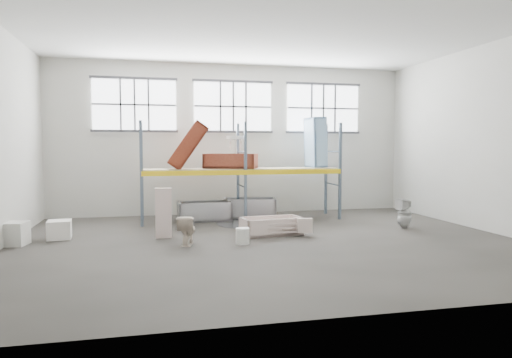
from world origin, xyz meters
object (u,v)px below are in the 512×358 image
object	(u,v)px
bathtub_beige	(271,226)
steel_tub_right	(250,208)
blue_tub_upright	(315,142)
carton_near	(12,234)
steel_tub_left	(205,211)
toilet_white	(404,213)
cistern_tall	(163,213)
bucket	(243,236)
toilet_beige	(187,230)
rust_tub_flat	(231,161)

from	to	relation	value
bathtub_beige	steel_tub_right	size ratio (longest dim) A/B	0.92
bathtub_beige	blue_tub_upright	xyz separation A→B (m)	(2.22, 2.83, 2.17)
carton_near	steel_tub_left	bearing A→B (deg)	28.53
steel_tub_left	blue_tub_upright	size ratio (longest dim) A/B	0.99
toilet_white	carton_near	size ratio (longest dim) A/B	1.36
cistern_tall	steel_tub_right	size ratio (longest dim) A/B	0.74
bucket	cistern_tall	bearing A→B (deg)	145.73
bathtub_beige	toilet_white	world-z (taller)	toilet_white
toilet_beige	blue_tub_upright	bearing A→B (deg)	-126.29
steel_tub_left	blue_tub_upright	distance (m)	4.19
cistern_tall	rust_tub_flat	world-z (taller)	rust_tub_flat
toilet_white	rust_tub_flat	xyz separation A→B (m)	(-4.43, 2.61, 1.40)
cistern_tall	toilet_white	world-z (taller)	cistern_tall
steel_tub_right	blue_tub_upright	distance (m)	2.99
toilet_beige	carton_near	bearing A→B (deg)	2.69
cistern_tall	carton_near	distance (m)	3.44
cistern_tall	rust_tub_flat	bearing A→B (deg)	50.24
steel_tub_right	rust_tub_flat	bearing A→B (deg)	-153.62
toilet_white	bucket	size ratio (longest dim) A/B	2.26
bathtub_beige	steel_tub_right	distance (m)	3.05
steel_tub_right	cistern_tall	bearing A→B (deg)	-135.10
toilet_beige	steel_tub_left	size ratio (longest dim) A/B	0.43
rust_tub_flat	toilet_beige	bearing A→B (deg)	-115.17
rust_tub_flat	bucket	world-z (taller)	rust_tub_flat
steel_tub_left	carton_near	world-z (taller)	steel_tub_left
blue_tub_upright	bucket	distance (m)	5.40
cistern_tall	carton_near	xyz separation A→B (m)	(-3.42, -0.16, -0.35)
bathtub_beige	blue_tub_upright	world-z (taller)	blue_tub_upright
toilet_white	cistern_tall	bearing A→B (deg)	-94.47
bathtub_beige	rust_tub_flat	bearing A→B (deg)	94.35
cistern_tall	rust_tub_flat	distance (m)	3.46
cistern_tall	steel_tub_right	world-z (taller)	cistern_tall
cistern_tall	steel_tub_left	xyz separation A→B (m)	(1.31, 2.41, -0.33)
cistern_tall	toilet_white	size ratio (longest dim) A/B	1.47
rust_tub_flat	blue_tub_upright	size ratio (longest dim) A/B	0.99
cistern_tall	steel_tub_left	bearing A→B (deg)	62.62
steel_tub_left	steel_tub_right	size ratio (longest dim) A/B	0.96
bathtub_beige	toilet_beige	xyz separation A→B (m)	(-2.21, -0.75, 0.12)
steel_tub_left	bucket	world-z (taller)	steel_tub_left
toilet_beige	rust_tub_flat	world-z (taller)	rust_tub_flat
bathtub_beige	toilet_white	bearing A→B (deg)	-6.35
steel_tub_right	blue_tub_upright	bearing A→B (deg)	-5.73
steel_tub_left	rust_tub_flat	xyz separation A→B (m)	(0.82, 0.05, 1.53)
toilet_beige	blue_tub_upright	world-z (taller)	blue_tub_upright
steel_tub_right	rust_tub_flat	xyz separation A→B (m)	(-0.68, -0.34, 1.51)
rust_tub_flat	steel_tub_right	bearing A→B (deg)	26.38
toilet_white	carton_near	xyz separation A→B (m)	(-9.98, -0.01, -0.15)
steel_tub_right	carton_near	distance (m)	6.89
steel_tub_left	toilet_white	bearing A→B (deg)	-25.98
cistern_tall	toilet_white	distance (m)	6.56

